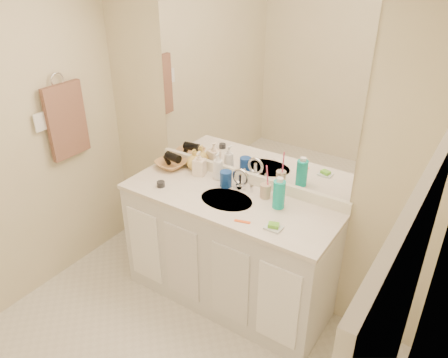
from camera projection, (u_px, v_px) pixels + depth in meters
wall_back at (250, 141)px, 2.99m from camera, size 2.60×0.02×2.40m
vanity_cabinet at (228, 252)px, 3.16m from camera, size 1.50×0.55×0.85m
countertop at (228, 200)px, 2.95m from camera, size 1.52×0.57×0.03m
backsplash at (248, 178)px, 3.12m from camera, size 1.52×0.03×0.08m
sink_basin at (226, 201)px, 2.94m from camera, size 0.37×0.37×0.02m
faucet at (241, 181)px, 3.04m from camera, size 0.02×0.02×0.11m
mirror at (251, 90)px, 2.82m from camera, size 1.48×0.01×1.20m
blue_mug at (226, 179)px, 3.06m from camera, size 0.11×0.11×0.12m
tan_cup at (265, 191)px, 2.93m from camera, size 0.08×0.08×0.10m
toothbrush at (267, 178)px, 2.88m from camera, size 0.02×0.04×0.19m
mouthwash_bottle at (279, 194)px, 2.80m from camera, size 0.10×0.10×0.19m
soap_dish at (273, 228)px, 2.63m from camera, size 0.10×0.08×0.01m
green_soap at (274, 225)px, 2.62m from camera, size 0.08×0.06×0.02m
orange_comb at (242, 222)px, 2.69m from camera, size 0.11×0.05×0.00m
dark_jar at (161, 184)px, 3.07m from camera, size 0.06×0.06×0.04m
soap_bottle_white at (218, 166)px, 3.14m from camera, size 0.09×0.09×0.20m
soap_bottle_cream at (199, 163)px, 3.20m from camera, size 0.10×0.10×0.18m
soap_bottle_yellow at (195, 159)px, 3.29m from camera, size 0.13×0.13×0.16m
wicker_basket at (171, 164)px, 3.33m from camera, size 0.26×0.26×0.06m
hair_dryer at (173, 157)px, 3.30m from camera, size 0.13×0.08×0.06m
towel_ring at (57, 80)px, 3.06m from camera, size 0.01×0.11×0.11m
hand_towel at (67, 121)px, 3.19m from camera, size 0.04×0.32×0.55m
switch_plate at (40, 122)px, 3.03m from camera, size 0.01×0.08×0.13m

